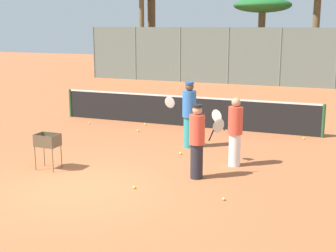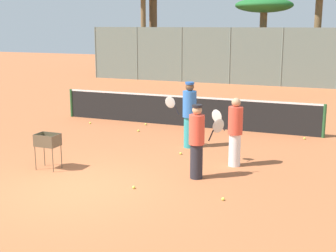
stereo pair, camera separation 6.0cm
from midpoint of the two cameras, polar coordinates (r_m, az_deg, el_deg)
name	(u,v)px [view 2 (the right image)]	position (r m, az deg, el deg)	size (l,w,h in m)	color
ground_plane	(79,189)	(10.48, -10.69, -7.50)	(80.00, 80.00, 0.00)	#B26038
tennis_net	(185,110)	(16.34, 2.17, 1.91)	(9.39, 0.10, 1.07)	#26592D
back_fence	(255,57)	(27.78, 10.65, 8.31)	(21.26, 0.08, 3.32)	slate
tree_0	(264,8)	(29.32, 11.68, 13.88)	(3.45, 3.45, 5.03)	brown
player_white_outfit	(197,141)	(10.74, 3.72, -1.78)	(0.74, 0.68, 1.74)	#26262D
player_red_cap	(235,131)	(11.78, 8.30, -0.65)	(0.90, 0.39, 1.74)	white
player_yellow_shirt	(189,114)	(13.43, 2.73, 1.48)	(0.95, 0.39, 1.91)	teal
ball_cart	(48,143)	(11.82, -14.27, -2.01)	(0.56, 0.41, 0.89)	brown
tennis_ball_0	(181,153)	(12.88, 1.69, -3.35)	(0.07, 0.07, 0.07)	#D1E54C
tennis_ball_1	(138,131)	(15.62, -3.51, -0.57)	(0.07, 0.07, 0.07)	#D1E54C
tennis_ball_2	(223,199)	(9.69, 6.91, -8.82)	(0.07, 0.07, 0.07)	#D1E54C
tennis_ball_3	(304,138)	(15.16, 16.41, -1.45)	(0.07, 0.07, 0.07)	#D1E54C
tennis_ball_4	(90,123)	(17.02, -9.37, 0.38)	(0.07, 0.07, 0.07)	#D1E54C
tennis_ball_5	(146,124)	(16.60, -2.63, 0.22)	(0.07, 0.07, 0.07)	#D1E54C
tennis_ball_6	(134,187)	(10.30, -4.03, -7.46)	(0.07, 0.07, 0.07)	#D1E54C
parked_car	(225,68)	(31.11, 7.02, 7.00)	(4.20, 1.70, 1.60)	white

